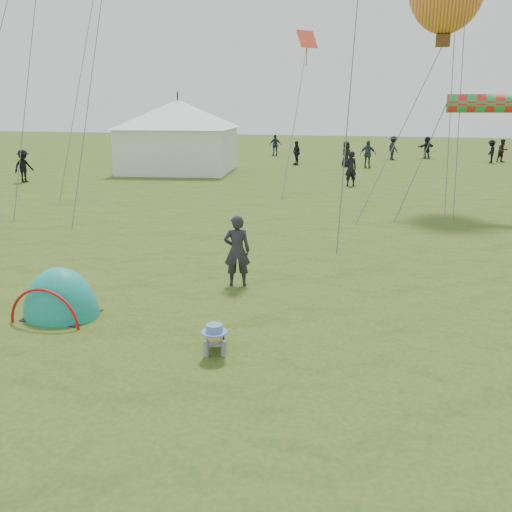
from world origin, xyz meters
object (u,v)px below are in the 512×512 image
(crawling_toddler, at_px, (215,336))
(standing_adult, at_px, (237,251))
(popup_tent, at_px, (62,316))
(event_marquee, at_px, (179,133))

(crawling_toddler, bearing_deg, standing_adult, 83.06)
(standing_adult, bearing_deg, crawling_toddler, 84.44)
(popup_tent, relative_size, standing_adult, 1.20)
(popup_tent, bearing_deg, standing_adult, 45.63)
(popup_tent, bearing_deg, event_marquee, 107.74)
(crawling_toddler, bearing_deg, event_marquee, 95.59)
(standing_adult, bearing_deg, popup_tent, 28.44)
(crawling_toddler, distance_m, popup_tent, 3.51)
(crawling_toddler, relative_size, standing_adult, 0.48)
(crawling_toddler, relative_size, event_marquee, 0.12)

